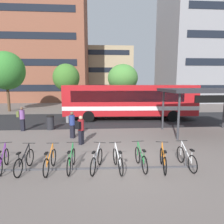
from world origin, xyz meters
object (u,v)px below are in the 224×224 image
at_px(parked_bicycle_green_7, 141,159).
at_px(street_tree_0, 6,71).
at_px(parked_bicycle_black_2, 24,162).
at_px(parked_bicycle_purple_1, 3,161).
at_px(parked_bicycle_green_4, 71,160).
at_px(commuter_olive_pack_2, 22,117).
at_px(city_bus, 130,101).
at_px(street_tree_2, 123,78).
at_px(parked_bicycle_white_6, 118,160).
at_px(transit_shelter, 206,92).
at_px(street_tree_1, 66,78).
at_px(parked_bicycle_orange_3, 50,162).
at_px(parked_bicycle_orange_8, 163,160).
at_px(trash_bin, 50,123).
at_px(commuter_grey_pack_0, 72,123).
at_px(parked_bicycle_silver_5, 97,161).
at_px(parked_bicycle_white_9, 186,158).
at_px(commuter_black_pack_1, 81,128).

distance_m(parked_bicycle_green_7, street_tree_0, 21.06).
bearing_deg(parked_bicycle_black_2, parked_bicycle_purple_1, 84.00).
relative_size(parked_bicycle_green_4, commuter_olive_pack_2, 0.99).
height_order(city_bus, street_tree_2, street_tree_2).
relative_size(city_bus, street_tree_2, 2.18).
bearing_deg(street_tree_2, parked_bicycle_white_6, -97.72).
height_order(transit_shelter, commuter_olive_pack_2, transit_shelter).
height_order(parked_bicycle_purple_1, street_tree_1, street_tree_1).
xyz_separation_m(parked_bicycle_white_6, commuter_olive_pack_2, (-6.22, 6.69, 0.62)).
height_order(parked_bicycle_orange_3, parked_bicycle_green_7, same).
distance_m(parked_bicycle_orange_8, trash_bin, 9.34).
relative_size(parked_bicycle_black_2, commuter_grey_pack_0, 1.03).
bearing_deg(parked_bicycle_orange_8, parked_bicycle_white_6, 98.61).
xyz_separation_m(parked_bicycle_silver_5, street_tree_2, (2.96, 15.63, 3.55)).
relative_size(parked_bicycle_green_7, street_tree_1, 0.29).
relative_size(parked_bicycle_orange_8, trash_bin, 1.65).
bearing_deg(street_tree_1, transit_shelter, -51.53).
relative_size(parked_bicycle_white_9, transit_shelter, 0.31).
xyz_separation_m(parked_bicycle_black_2, parked_bicycle_green_4, (1.82, -0.00, 0.00)).
xyz_separation_m(parked_bicycle_white_9, trash_bin, (-7.14, 6.95, 0.13)).
bearing_deg(city_bus, parked_bicycle_green_4, -109.08).
height_order(parked_bicycle_black_2, parked_bicycle_silver_5, same).
height_order(parked_bicycle_white_6, street_tree_0, street_tree_0).
height_order(commuter_black_pack_1, street_tree_1, street_tree_1).
bearing_deg(parked_bicycle_black_2, parked_bicycle_green_7, -86.17).
xyz_separation_m(parked_bicycle_white_6, parked_bicycle_orange_8, (1.83, -0.07, 0.00)).
bearing_deg(parked_bicycle_silver_5, parked_bicycle_white_6, -78.07).
height_order(parked_bicycle_white_6, parked_bicycle_white_9, same).
bearing_deg(parked_bicycle_green_4, city_bus, -18.92).
bearing_deg(trash_bin, city_bus, 28.44).
xyz_separation_m(street_tree_0, street_tree_1, (6.40, 3.07, -0.71)).
relative_size(commuter_black_pack_1, commuter_olive_pack_2, 0.94).
bearing_deg(parked_bicycle_silver_5, parked_bicycle_white_9, -75.14).
bearing_deg(commuter_black_pack_1, street_tree_1, 43.35).
relative_size(city_bus, parked_bicycle_orange_8, 7.12).
bearing_deg(parked_bicycle_white_6, parked_bicycle_orange_3, 80.72).
height_order(parked_bicycle_white_9, street_tree_2, street_tree_2).
distance_m(transit_shelter, street_tree_2, 11.40).
relative_size(parked_bicycle_green_4, trash_bin, 1.67).
bearing_deg(street_tree_2, parked_bicycle_green_4, -104.36).
xyz_separation_m(parked_bicycle_white_9, street_tree_2, (-0.71, 15.64, 3.55)).
relative_size(parked_bicycle_orange_8, commuter_olive_pack_2, 0.98).
height_order(city_bus, commuter_grey_pack_0, city_bus).
distance_m(parked_bicycle_black_2, trash_bin, 6.87).
distance_m(parked_bicycle_green_4, transit_shelter, 9.97).
height_order(parked_bicycle_white_9, trash_bin, trash_bin).
bearing_deg(commuter_black_pack_1, city_bus, 3.05).
relative_size(parked_bicycle_silver_5, street_tree_2, 0.30).
bearing_deg(parked_bicycle_orange_3, street_tree_0, 30.58).
distance_m(parked_bicycle_silver_5, street_tree_2, 16.29).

